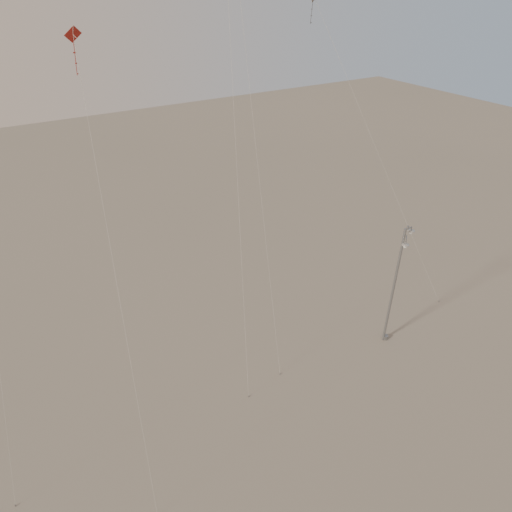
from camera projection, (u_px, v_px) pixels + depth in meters
ground at (336, 426)px, 30.09m from camera, size 160.00×160.00×0.00m
street_lamp at (396, 283)px, 34.68m from camera, size 1.47×1.03×9.28m
kite_3 at (100, 188)px, 20.70m from camera, size 1.58×6.07×22.10m
kite_4 at (346, 77)px, 34.97m from camera, size 7.94×9.50×22.68m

